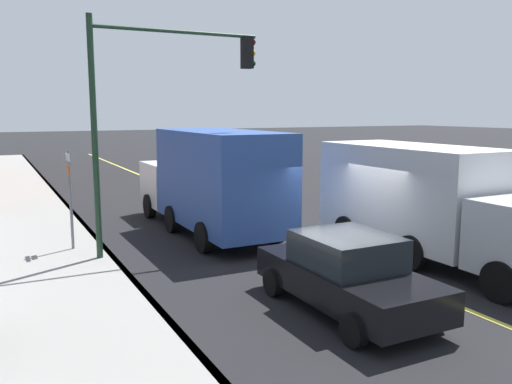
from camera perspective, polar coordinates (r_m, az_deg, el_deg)
name	(u,v)px	position (r m, az deg, el deg)	size (l,w,h in m)	color
ground	(346,260)	(14.71, 9.71, -7.25)	(200.00, 200.00, 0.00)	black
sidewalk_slab	(63,301)	(12.03, -20.10, -10.96)	(80.00, 3.40, 0.15)	gray
curb_edge	(139,289)	(12.30, -12.47, -10.19)	(80.00, 0.16, 0.15)	slate
lane_stripe_center	(346,260)	(14.71, 9.71, -7.23)	(80.00, 0.16, 0.01)	#D8CC4C
car_black	(346,273)	(10.93, 9.71, -8.61)	(4.34, 2.00, 1.58)	black
truck_white	(431,201)	(15.07, 18.34, -0.88)	(7.88, 2.56, 3.06)	silver
truck_blue	(212,180)	(17.43, -4.77, 1.29)	(8.19, 2.60, 3.40)	silver
traffic_light_mast	(158,96)	(14.71, -10.52, 10.12)	(0.28, 4.73, 6.43)	#1E3823
street_sign_post	(70,193)	(15.68, -19.37, -0.15)	(0.60, 0.08, 2.95)	slate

